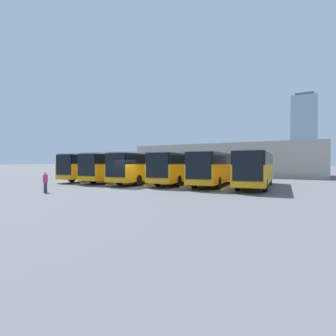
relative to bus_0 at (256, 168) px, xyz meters
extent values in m
plane|color=#5B5B60|center=(9.63, 6.34, -1.82)|extent=(600.00, 600.00, 0.00)
cube|color=orange|center=(0.00, -0.02, -0.54)|extent=(3.77, 12.11, 1.67)
cube|color=black|center=(0.00, -0.02, 0.81)|extent=(3.71, 11.93, 1.02)
cube|color=black|center=(-0.68, 5.92, 0.23)|extent=(2.12, 0.28, 2.19)
cube|color=orange|center=(-0.68, 5.92, -1.15)|extent=(2.29, 0.32, 0.40)
cube|color=silver|center=(0.00, -0.02, 1.38)|extent=(3.61, 11.63, 0.12)
cylinder|color=black|center=(-1.47, 3.53, -1.27)|extent=(0.42, 1.13, 1.10)
cylinder|color=black|center=(0.63, 3.77, -1.27)|extent=(0.42, 1.13, 1.10)
cylinder|color=black|center=(-0.63, -3.81, -1.27)|extent=(0.42, 1.13, 1.10)
cylinder|color=black|center=(1.48, -3.57, -1.27)|extent=(0.42, 1.13, 1.10)
cube|color=#B2B2AD|center=(1.93, 1.77, -1.75)|extent=(0.88, 5.64, 0.15)
cube|color=orange|center=(3.85, -0.12, -0.54)|extent=(3.77, 12.11, 1.67)
cube|color=black|center=(3.85, -0.12, 0.81)|extent=(3.71, 11.93, 1.02)
cube|color=black|center=(3.17, 5.82, 0.23)|extent=(2.12, 0.28, 2.19)
cube|color=orange|center=(3.17, 5.82, -1.15)|extent=(2.29, 0.32, 0.40)
cube|color=silver|center=(3.85, -0.12, 1.38)|extent=(3.61, 11.63, 0.12)
cylinder|color=black|center=(2.38, 3.43, -1.27)|extent=(0.42, 1.13, 1.10)
cylinder|color=black|center=(4.49, 3.67, -1.27)|extent=(0.42, 1.13, 1.10)
cylinder|color=black|center=(3.22, -3.91, -1.27)|extent=(0.42, 1.13, 1.10)
cylinder|color=black|center=(5.33, -3.66, -1.27)|extent=(0.42, 1.13, 1.10)
cube|color=#B2B2AD|center=(5.78, 1.67, -1.75)|extent=(0.88, 5.64, 0.15)
cube|color=orange|center=(7.71, -0.05, -0.54)|extent=(3.77, 12.11, 1.67)
cube|color=black|center=(7.71, -0.05, 0.81)|extent=(3.71, 11.93, 1.02)
cube|color=black|center=(7.02, 5.88, 0.23)|extent=(2.12, 0.28, 2.19)
cube|color=orange|center=(7.02, 5.89, -1.15)|extent=(2.29, 0.32, 0.40)
cube|color=silver|center=(7.71, -0.05, 1.38)|extent=(3.61, 11.63, 0.12)
cylinder|color=black|center=(6.23, 3.50, -1.27)|extent=(0.42, 1.13, 1.10)
cylinder|color=black|center=(8.34, 3.74, -1.27)|extent=(0.42, 1.13, 1.10)
cylinder|color=black|center=(7.08, -3.84, -1.27)|extent=(0.42, 1.13, 1.10)
cylinder|color=black|center=(9.18, -3.60, -1.27)|extent=(0.42, 1.13, 1.10)
cube|color=#B2B2AD|center=(9.63, 1.74, -1.75)|extent=(0.88, 5.64, 0.15)
cube|color=orange|center=(11.56, 0.97, -0.54)|extent=(3.77, 12.11, 1.67)
cube|color=black|center=(11.56, 0.97, 0.81)|extent=(3.71, 11.93, 1.02)
cube|color=black|center=(10.88, 6.91, 0.23)|extent=(2.12, 0.28, 2.19)
cube|color=orange|center=(10.88, 6.91, -1.15)|extent=(2.29, 0.32, 0.40)
cube|color=silver|center=(11.56, 0.97, 1.38)|extent=(3.61, 11.63, 0.12)
cylinder|color=black|center=(10.09, 4.52, -1.27)|extent=(0.42, 1.13, 1.10)
cylinder|color=black|center=(12.19, 4.76, -1.27)|extent=(0.42, 1.13, 1.10)
cylinder|color=black|center=(10.93, -2.82, -1.27)|extent=(0.42, 1.13, 1.10)
cylinder|color=black|center=(13.04, -2.57, -1.27)|extent=(0.42, 1.13, 1.10)
cube|color=#B2B2AD|center=(13.49, 2.76, -1.75)|extent=(0.88, 5.64, 0.15)
cube|color=orange|center=(15.41, 0.87, -0.54)|extent=(3.77, 12.11, 1.67)
cube|color=black|center=(15.41, 0.87, 0.81)|extent=(3.71, 11.93, 1.02)
cube|color=black|center=(14.73, 6.80, 0.23)|extent=(2.12, 0.28, 2.19)
cube|color=orange|center=(14.73, 6.80, -1.15)|extent=(2.29, 0.32, 0.40)
cube|color=silver|center=(15.41, 0.87, 1.38)|extent=(3.61, 11.63, 0.12)
cylinder|color=black|center=(13.94, 4.41, -1.27)|extent=(0.42, 1.13, 1.10)
cylinder|color=black|center=(16.04, 4.66, -1.27)|extent=(0.42, 1.13, 1.10)
cylinder|color=black|center=(14.78, -2.92, -1.27)|extent=(0.42, 1.13, 1.10)
cylinder|color=black|center=(16.89, -2.68, -1.27)|extent=(0.42, 1.13, 1.10)
cube|color=#B2B2AD|center=(17.34, 2.65, -1.75)|extent=(0.88, 5.64, 0.15)
cube|color=orange|center=(19.27, 0.51, -0.54)|extent=(3.77, 12.11, 1.67)
cube|color=black|center=(19.27, 0.51, 0.81)|extent=(3.71, 11.93, 1.02)
cube|color=black|center=(18.58, 6.44, 0.23)|extent=(2.12, 0.28, 2.19)
cube|color=orange|center=(18.58, 6.45, -1.15)|extent=(2.29, 0.32, 0.40)
cube|color=silver|center=(19.27, 0.51, 1.38)|extent=(3.61, 11.63, 0.12)
cylinder|color=black|center=(17.79, 4.06, -1.27)|extent=(0.42, 1.13, 1.10)
cylinder|color=black|center=(19.90, 4.30, -1.27)|extent=(0.42, 1.13, 1.10)
cylinder|color=black|center=(18.64, -3.28, -1.27)|extent=(0.42, 1.13, 1.10)
cylinder|color=black|center=(20.74, -3.04, -1.27)|extent=(0.42, 1.13, 1.10)
cylinder|color=#38384C|center=(12.69, 12.61, -1.44)|extent=(0.24, 0.24, 0.76)
cylinder|color=#38384C|center=(12.80, 12.46, -1.44)|extent=(0.24, 0.24, 0.76)
cylinder|color=#D13375|center=(12.74, 12.54, -0.76)|extent=(0.49, 0.49, 0.60)
sphere|color=tan|center=(12.74, 12.54, -0.36)|extent=(0.21, 0.21, 0.21)
cube|color=#A8A399|center=(9.63, -21.16, 0.87)|extent=(31.51, 11.76, 5.38)
cube|color=silver|center=(9.63, -28.54, 3.31)|extent=(31.51, 3.00, 0.24)
cylinder|color=slate|center=(-1.39, -29.64, 0.74)|extent=(0.20, 0.20, 5.13)
cylinder|color=slate|center=(20.66, -29.64, 0.74)|extent=(0.20, 0.20, 5.13)
cube|color=#93A8B7|center=(9.69, -239.86, 28.66)|extent=(20.87, 20.87, 60.95)
cube|color=#4C4C51|center=(9.69, -239.86, 60.33)|extent=(14.61, 14.61, 2.40)
camera|label=1|loc=(-5.32, 24.77, 0.47)|focal=28.00mm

